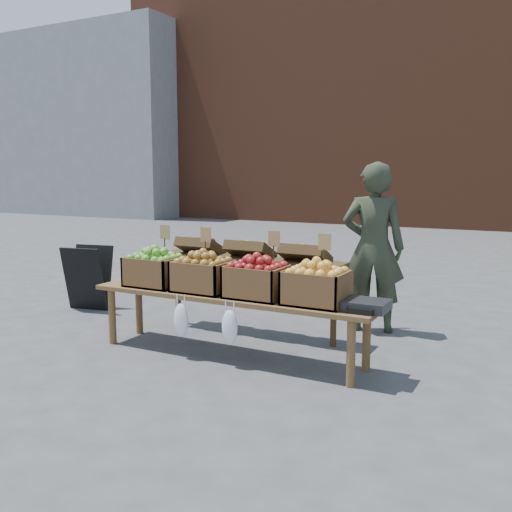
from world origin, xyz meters
The scene contains 12 objects.
ground centered at (0.00, 0.00, 0.00)m, with size 80.00×80.00×0.00m, color #47474A.
brick_building centered at (0.00, 15.00, 5.00)m, with size 24.00×4.00×10.00m, color brown.
grey_building centered at (-14.00, 13.00, 3.50)m, with size 8.00×3.00×7.00m, color gray.
vendor centered at (0.71, 1.48, 0.88)m, with size 0.64×0.42×1.75m, color #2D3425.
chalkboard_sign centered at (-2.59, 0.78, 0.39)m, with size 0.51×0.28×0.78m, color black, non-canonical shape.
back_table centered at (-0.35, 0.76, 0.52)m, with size 2.10×0.44×1.04m, color #3D2A15, non-canonical shape.
display_bench centered at (-0.17, 0.04, 0.28)m, with size 2.70×0.56×0.57m, color brown, non-canonical shape.
crate_golden_apples centered at (-0.99, 0.04, 0.71)m, with size 0.50×0.40×0.28m, color #417E1A, non-canonical shape.
crate_russet_pears centered at (-0.44, 0.04, 0.71)m, with size 0.50×0.40×0.28m, color olive, non-canonical shape.
crate_red_apples centered at (0.11, 0.04, 0.71)m, with size 0.50×0.40×0.28m, color maroon, non-canonical shape.
crate_green_apples centered at (0.66, 0.04, 0.71)m, with size 0.50×0.40×0.28m, color gold, non-canonical shape.
weighing_scale centered at (1.08, 0.04, 0.61)m, with size 0.34×0.30×0.08m, color black.
Camera 1 is at (2.37, -4.22, 1.65)m, focal length 40.00 mm.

